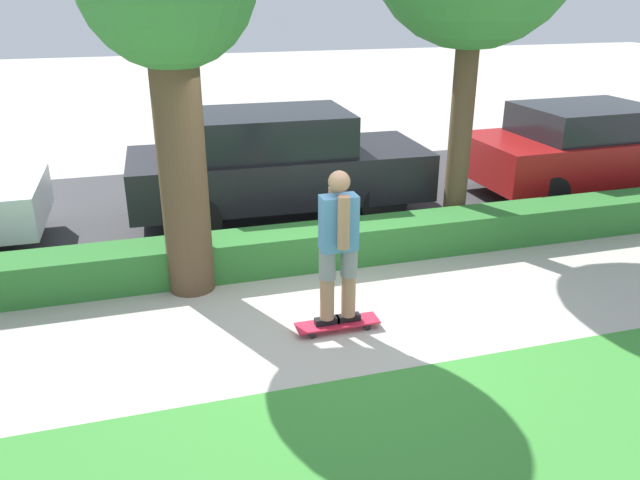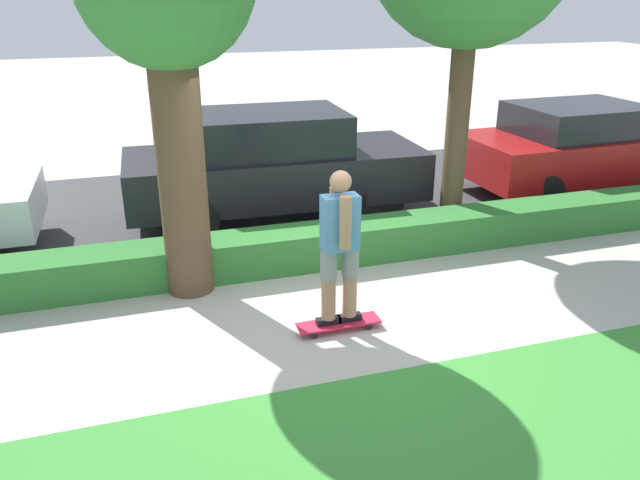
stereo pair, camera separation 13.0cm
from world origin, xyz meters
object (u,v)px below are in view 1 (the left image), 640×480
at_px(skateboard, 337,324).
at_px(parked_car_middle, 277,164).
at_px(skater_person, 338,245).
at_px(tree_near, 168,3).
at_px(parked_car_rear, 586,147).

height_order(skateboard, parked_car_middle, parked_car_middle).
bearing_deg(skater_person, tree_near, 133.68).
bearing_deg(parked_car_rear, parked_car_middle, 176.71).
distance_m(skateboard, tree_near, 3.74).
height_order(skateboard, skater_person, skater_person).
xyz_separation_m(tree_near, parked_car_middle, (1.55, 2.15, -2.36)).
height_order(skater_person, parked_car_rear, skater_person).
xyz_separation_m(skateboard, parked_car_middle, (0.17, 3.60, 0.80)).
height_order(skateboard, parked_car_rear, parked_car_rear).
xyz_separation_m(parked_car_middle, parked_car_rear, (5.46, -0.17, -0.08)).
relative_size(skateboard, skater_person, 0.54).
xyz_separation_m(skater_person, parked_car_middle, (0.17, 3.60, -0.11)).
distance_m(tree_near, parked_car_rear, 7.69).
relative_size(skater_person, tree_near, 0.38).
distance_m(skater_person, parked_car_rear, 6.60).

